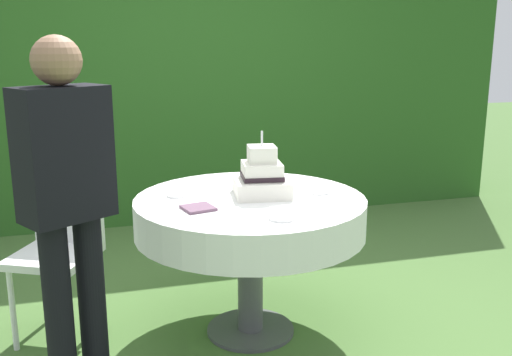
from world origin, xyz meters
TOP-DOWN VIEW (x-y plane):
  - ground_plane at (0.00, 0.00)m, footprint 20.00×20.00m
  - foliage_hedge at (0.00, 2.43)m, footprint 6.10×0.67m
  - cake_table at (0.00, 0.00)m, footprint 1.22×1.22m
  - wedding_cake at (0.07, 0.03)m, footprint 0.32×0.32m
  - serving_plate_near at (0.04, -0.41)m, footprint 0.13×0.13m
  - serving_plate_far at (-0.37, 0.13)m, footprint 0.10×0.10m
  - serving_plate_left at (0.38, -0.01)m, footprint 0.13×0.13m
  - serving_plate_right at (0.43, 0.19)m, footprint 0.11×0.11m
  - napkin_stack at (-0.30, -0.14)m, footprint 0.17×0.17m
  - garden_chair at (-0.98, 0.29)m, footprint 0.54×0.54m
  - standing_person at (-0.89, -0.38)m, footprint 0.41×0.36m

SIDE VIEW (x-z plane):
  - ground_plane at x=0.00m, z-range 0.00..0.00m
  - garden_chair at x=-0.98m, z-range 0.10..0.99m
  - cake_table at x=0.00m, z-range 0.28..1.05m
  - serving_plate_near at x=0.04m, z-range 0.77..0.78m
  - serving_plate_far at x=-0.37m, z-range 0.77..0.78m
  - serving_plate_left at x=0.38m, z-range 0.77..0.78m
  - serving_plate_right at x=0.43m, z-range 0.77..0.78m
  - napkin_stack at x=-0.30m, z-range 0.77..0.79m
  - wedding_cake at x=0.07m, z-range 0.70..1.04m
  - standing_person at x=-0.89m, z-range 0.13..1.73m
  - foliage_hedge at x=0.00m, z-range 0.00..2.27m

